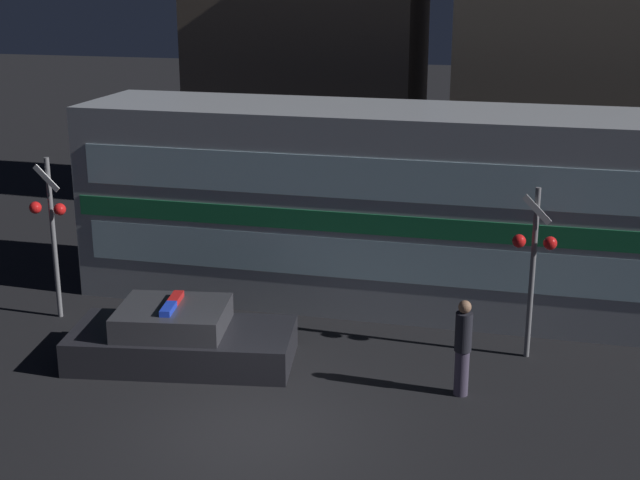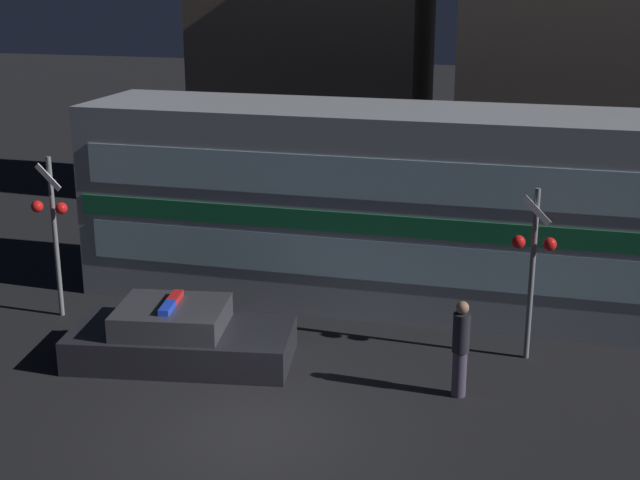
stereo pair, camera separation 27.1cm
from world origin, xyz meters
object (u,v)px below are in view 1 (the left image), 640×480
at_px(train, 440,210).
at_px(crossing_signal_near, 533,257).
at_px(pedestrian, 463,347).
at_px(police_car, 180,339).

xyz_separation_m(train, crossing_signal_near, (2.10, -2.60, -0.14)).
height_order(train, crossing_signal_near, train).
height_order(pedestrian, crossing_signal_near, crossing_signal_near).
bearing_deg(police_car, pedestrian, -10.14).
distance_m(train, crossing_signal_near, 3.35).
bearing_deg(police_car, crossing_signal_near, 6.54).
distance_m(train, police_car, 6.51).
distance_m(police_car, pedestrian, 5.47).
height_order(police_car, pedestrian, pedestrian).
height_order(police_car, crossing_signal_near, crossing_signal_near).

